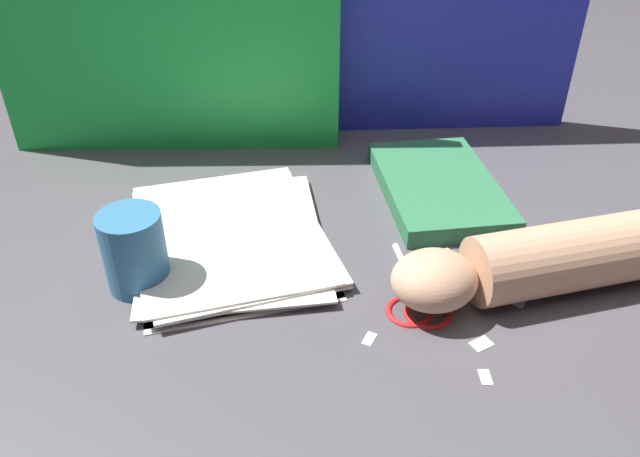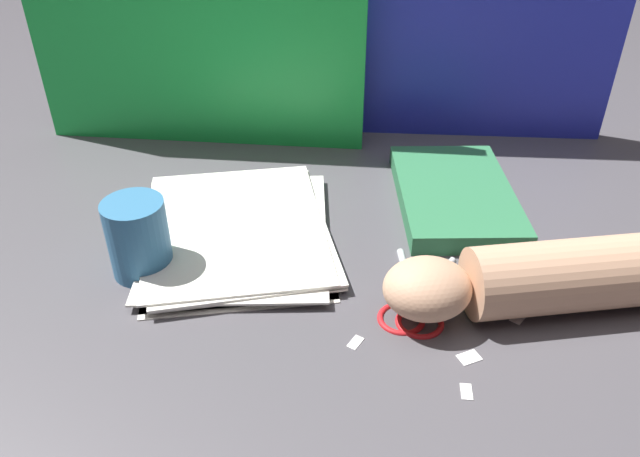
% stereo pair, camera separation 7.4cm
% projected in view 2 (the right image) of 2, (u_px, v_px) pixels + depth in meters
% --- Properties ---
extents(ground_plane, '(6.00, 6.00, 0.00)m').
position_uv_depth(ground_plane, '(329.00, 263.00, 0.79)').
color(ground_plane, '#4C494F').
extents(backdrop_panel_left, '(0.53, 0.13, 0.37)m').
position_uv_depth(backdrop_panel_left, '(195.00, 31.00, 0.97)').
color(backdrop_panel_left, green).
rests_on(backdrop_panel_left, ground_plane).
extents(backdrop_panel_center, '(0.66, 0.13, 0.42)m').
position_uv_depth(backdrop_panel_center, '(414.00, 11.00, 0.98)').
color(backdrop_panel_center, '#2833D1').
rests_on(backdrop_panel_center, ground_plane).
extents(paper_stack, '(0.26, 0.32, 0.02)m').
position_uv_depth(paper_stack, '(238.00, 231.00, 0.83)').
color(paper_stack, white).
rests_on(paper_stack, ground_plane).
extents(book_closed, '(0.18, 0.27, 0.03)m').
position_uv_depth(book_closed, '(455.00, 195.00, 0.89)').
color(book_closed, '#2D7247').
rests_on(book_closed, ground_plane).
extents(scissors, '(0.13, 0.16, 0.01)m').
position_uv_depth(scissors, '(414.00, 305.00, 0.71)').
color(scissors, silver).
rests_on(scissors, ground_plane).
extents(hand_forearm, '(0.33, 0.10, 0.08)m').
position_uv_depth(hand_forearm, '(533.00, 279.00, 0.69)').
color(hand_forearm, tan).
rests_on(hand_forearm, ground_plane).
extents(paper_scrap_near, '(0.02, 0.02, 0.00)m').
position_uv_depth(paper_scrap_near, '(355.00, 342.00, 0.67)').
color(paper_scrap_near, white).
rests_on(paper_scrap_near, ground_plane).
extents(paper_scrap_mid, '(0.03, 0.02, 0.00)m').
position_uv_depth(paper_scrap_mid, '(469.00, 357.00, 0.65)').
color(paper_scrap_mid, white).
rests_on(paper_scrap_mid, ground_plane).
extents(paper_scrap_far, '(0.01, 0.02, 0.00)m').
position_uv_depth(paper_scrap_far, '(467.00, 391.00, 0.61)').
color(paper_scrap_far, white).
rests_on(paper_scrap_far, ground_plane).
extents(paper_scrap_side, '(0.03, 0.03, 0.00)m').
position_uv_depth(paper_scrap_side, '(519.00, 316.00, 0.70)').
color(paper_scrap_side, white).
rests_on(paper_scrap_side, ground_plane).
extents(mug, '(0.07, 0.07, 0.10)m').
position_uv_depth(mug, '(138.00, 238.00, 0.75)').
color(mug, teal).
rests_on(mug, ground_plane).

